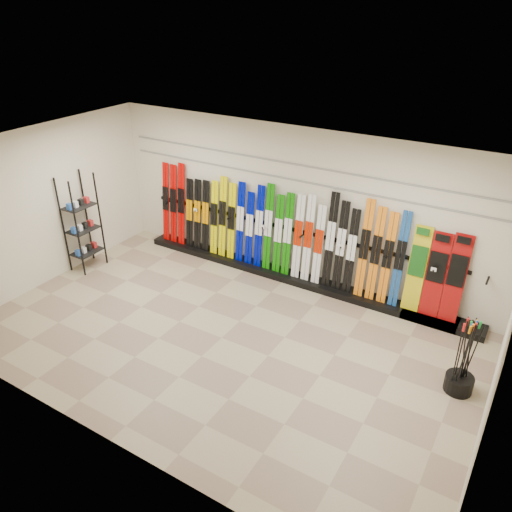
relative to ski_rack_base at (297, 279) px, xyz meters
The scene contains 13 objects.
floor 2.29m from the ski_rack_base, 95.64° to the right, with size 8.00×8.00×0.00m, color gray.
back_wall 1.47m from the ski_rack_base, 135.64° to the left, with size 8.00×8.00×0.00m, color beige.
left_wall 5.01m from the ski_rack_base, 151.65° to the right, with size 5.00×5.00×0.00m, color beige.
right_wall 4.64m from the ski_rack_base, 31.13° to the right, with size 5.00×5.00×0.00m, color beige.
ceiling 3.73m from the ski_rack_base, 95.64° to the right, with size 8.00×8.00×0.00m, color silver.
ski_rack_base is the anchor object (origin of this frame).
skis 1.11m from the ski_rack_base, behind, with size 5.38×0.21×1.84m.
snowboards 2.68m from the ski_rack_base, ahead, with size 0.94×0.24×1.54m.
accessory_rack 4.42m from the ski_rack_base, 156.88° to the right, with size 0.40×0.60×1.99m, color black.
pole_bin 3.71m from the ski_rack_base, 24.43° to the right, with size 0.40×0.40×0.25m, color black.
ski_poles 3.75m from the ski_rack_base, 24.81° to the right, with size 0.26×0.29×1.18m.
slatwall_rail_0 1.96m from the ski_rack_base, 138.37° to the left, with size 7.60×0.02×0.03m, color gray.
slatwall_rail_1 2.26m from the ski_rack_base, 138.37° to the left, with size 7.60×0.02×0.03m, color gray.
Camera 1 is at (3.94, -5.41, 5.06)m, focal length 35.00 mm.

